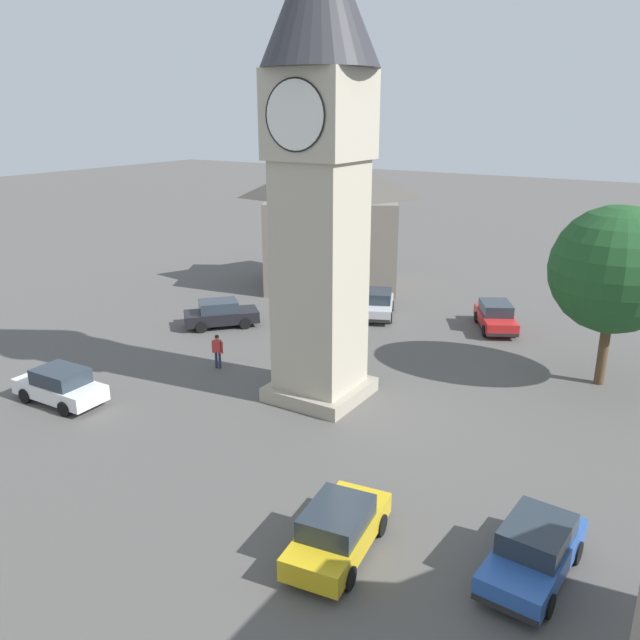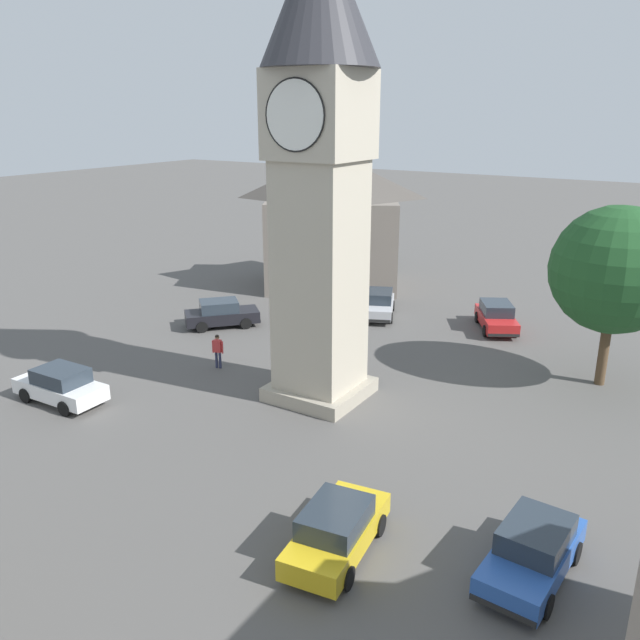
% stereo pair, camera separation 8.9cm
% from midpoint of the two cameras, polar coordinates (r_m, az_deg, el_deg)
% --- Properties ---
extents(ground_plane, '(200.00, 200.00, 0.00)m').
position_cam_midpoint_polar(ground_plane, '(28.24, -0.09, -6.67)').
color(ground_plane, '#565451').
extents(clock_tower, '(4.52, 4.52, 18.65)m').
position_cam_midpoint_polar(clock_tower, '(25.66, -0.10, 15.90)').
color(clock_tower, '#A59C89').
rests_on(clock_tower, ground).
extents(car_blue_kerb, '(3.20, 4.46, 1.53)m').
position_cam_midpoint_polar(car_blue_kerb, '(38.76, 5.04, 1.43)').
color(car_blue_kerb, silver).
rests_on(car_blue_kerb, ground).
extents(car_silver_kerb, '(4.03, 4.19, 1.53)m').
position_cam_midpoint_polar(car_silver_kerb, '(37.17, -8.80, 0.56)').
color(car_silver_kerb, black).
rests_on(car_silver_kerb, ground).
extents(car_red_corner, '(4.17, 1.90, 1.53)m').
position_cam_midpoint_polar(car_red_corner, '(29.46, -21.99, -5.37)').
color(car_red_corner, white).
rests_on(car_red_corner, ground).
extents(car_white_side, '(2.02, 4.23, 1.53)m').
position_cam_midpoint_polar(car_white_side, '(18.94, 18.20, -18.71)').
color(car_white_side, '#2D5BB7').
rests_on(car_white_side, ground).
extents(car_black_far, '(3.48, 4.43, 1.53)m').
position_cam_midpoint_polar(car_black_far, '(37.59, 15.14, 0.33)').
color(car_black_far, red).
rests_on(car_black_far, ground).
extents(car_green_alley, '(2.22, 4.31, 1.53)m').
position_cam_midpoint_polar(car_green_alley, '(18.82, 1.47, -17.94)').
color(car_green_alley, gold).
rests_on(car_green_alley, ground).
extents(pedestrian, '(0.54, 0.32, 1.69)m').
position_cam_midpoint_polar(pedestrian, '(31.15, -9.10, -2.47)').
color(pedestrian, '#2D3351').
rests_on(pedestrian, ground).
extents(tree, '(5.53, 5.53, 8.05)m').
position_cam_midpoint_polar(tree, '(30.47, 24.46, 4.04)').
color(tree, brown).
rests_on(tree, ground).
extents(building_terrace_right, '(11.35, 10.54, 9.05)m').
position_cam_midpoint_polar(building_terrace_right, '(44.66, 0.92, 8.81)').
color(building_terrace_right, slate).
rests_on(building_terrace_right, ground).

